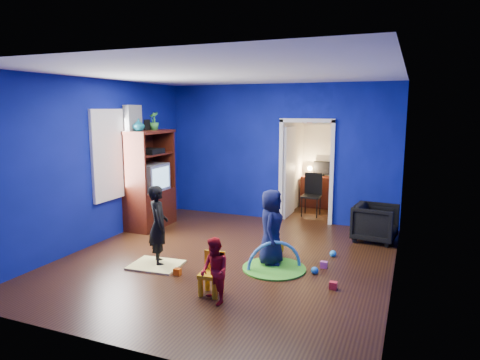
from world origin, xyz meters
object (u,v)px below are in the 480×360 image
at_px(child_black, 158,225).
at_px(tv_armoire, 150,179).
at_px(child_navy, 271,227).
at_px(kid_chair, 211,276).
at_px(folding_chair, 311,196).
at_px(armchair, 375,223).
at_px(toddler_red, 214,271).
at_px(study_desk, 320,192).
at_px(play_mat, 274,268).
at_px(vase, 139,125).
at_px(hopper_ball, 273,248).
at_px(crt_tv, 151,177).

relative_size(child_black, tv_armoire, 0.63).
distance_m(child_black, child_navy, 1.73).
relative_size(kid_chair, folding_chair, 0.54).
distance_m(armchair, toddler_red, 3.75).
bearing_deg(tv_armoire, folding_chair, 37.01).
distance_m(tv_armoire, study_desk, 4.22).
bearing_deg(play_mat, vase, 161.87).
height_order(hopper_ball, folding_chair, folding_chair).
height_order(child_navy, play_mat, child_navy).
bearing_deg(play_mat, child_navy, 121.00).
height_order(child_navy, crt_tv, crt_tv).
bearing_deg(child_navy, play_mat, -158.84).
bearing_deg(armchair, study_desk, 39.37).
bearing_deg(kid_chair, tv_armoire, 129.60).
bearing_deg(hopper_ball, tv_armoire, 163.45).
distance_m(child_black, hopper_ball, 1.85).
bearing_deg(play_mat, hopper_ball, 110.50).
bearing_deg(toddler_red, vase, 179.35).
bearing_deg(armchair, toddler_red, 161.43).
xyz_separation_m(armchair, child_navy, (-1.39, -1.84, 0.25)).
bearing_deg(study_desk, folding_chair, -90.00).
bearing_deg(crt_tv, play_mat, -23.34).
bearing_deg(kid_chair, crt_tv, 129.15).
bearing_deg(armchair, tv_armoire, 106.48).
bearing_deg(toddler_red, study_desk, 129.23).
distance_m(child_black, tv_armoire, 2.24).
xyz_separation_m(child_black, hopper_ball, (1.55, 0.90, -0.44)).
xyz_separation_m(kid_chair, folding_chair, (0.26, 4.58, 0.21)).
height_order(armchair, tv_armoire, tv_armoire).
bearing_deg(vase, tv_armoire, 90.00).
distance_m(hopper_ball, play_mat, 0.50).
distance_m(child_black, study_desk, 5.07).
bearing_deg(vase, play_mat, -18.13).
xyz_separation_m(play_mat, folding_chair, (-0.23, 3.42, 0.45)).
bearing_deg(play_mat, armchair, 57.95).
bearing_deg(child_black, folding_chair, -60.71).
height_order(kid_chair, study_desk, study_desk).
distance_m(child_navy, study_desk, 4.20).
bearing_deg(hopper_ball, play_mat, -69.50).
bearing_deg(toddler_red, armchair, 104.88).
distance_m(child_navy, kid_chair, 1.44).
relative_size(armchair, folding_chair, 0.81).
bearing_deg(child_navy, toddler_red, 161.88).
bearing_deg(toddler_red, hopper_ball, 124.76).
distance_m(kid_chair, study_desk, 5.55).
relative_size(crt_tv, play_mat, 0.74).
distance_m(child_black, toddler_red, 1.65).
height_order(vase, play_mat, vase).
distance_m(child_navy, vase, 3.39).
xyz_separation_m(vase, folding_chair, (2.82, 2.43, -1.62)).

